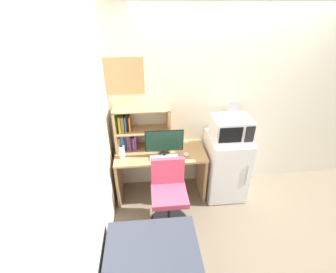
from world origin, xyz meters
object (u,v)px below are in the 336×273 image
at_px(microwave, 231,128).
at_px(desk_chair, 169,197).
at_px(wall_corkboard, 119,76).
at_px(hutch_bookshelf, 134,129).
at_px(desk_fan, 233,109).
at_px(computer_mouse, 186,154).
at_px(monitor, 164,143).
at_px(water_bottle, 122,152).
at_px(keyboard, 164,157).
at_px(mini_fridge, 226,166).
at_px(bed, 153,264).

bearing_deg(microwave, desk_chair, -151.25).
relative_size(desk_chair, wall_corkboard, 1.44).
xyz_separation_m(hutch_bookshelf, microwave, (1.25, -0.20, 0.06)).
xyz_separation_m(microwave, wall_corkboard, (-1.39, 0.32, 0.62)).
bearing_deg(desk_fan, computer_mouse, -174.51).
height_order(monitor, water_bottle, monitor).
xyz_separation_m(keyboard, wall_corkboard, (-0.52, 0.40, 0.96)).
bearing_deg(computer_mouse, mini_fridge, 5.55).
bearing_deg(water_bottle, bed, -74.50).
bearing_deg(water_bottle, mini_fridge, 0.96).
bearing_deg(desk_fan, hutch_bookshelf, 170.48).
distance_m(keyboard, mini_fridge, 0.92).
relative_size(monitor, microwave, 1.02).
distance_m(computer_mouse, microwave, 0.68).
relative_size(desk_fan, bed, 0.25).
distance_m(microwave, desk_fan, 0.27).
xyz_separation_m(keyboard, water_bottle, (-0.54, 0.06, 0.08)).
distance_m(mini_fridge, bed, 1.63).
xyz_separation_m(water_bottle, desk_chair, (0.56, -0.44, -0.42)).
bearing_deg(bed, microwave, 47.89).
bearing_deg(bed, water_bottle, 105.50).
bearing_deg(desk_fan, desk_chair, -151.02).
relative_size(microwave, wall_corkboard, 0.78).
relative_size(water_bottle, microwave, 0.40).
bearing_deg(desk_chair, bed, -107.69).
relative_size(computer_mouse, water_bottle, 0.47).
distance_m(monitor, desk_chair, 0.68).
relative_size(mini_fridge, bed, 1.02).
relative_size(microwave, desk_chair, 0.54).
relative_size(water_bottle, wall_corkboard, 0.31).
xyz_separation_m(computer_mouse, microwave, (0.58, 0.06, 0.34)).
height_order(keyboard, mini_fridge, mini_fridge).
height_order(bed, wall_corkboard, wall_corkboard).
bearing_deg(desk_chair, hutch_bookshelf, 120.58).
bearing_deg(bed, mini_fridge, 47.82).
relative_size(hutch_bookshelf, desk_fan, 3.07).
bearing_deg(hutch_bookshelf, desk_chair, -59.42).
bearing_deg(desk_chair, mini_fridge, 28.60).
distance_m(keyboard, water_bottle, 0.55).
xyz_separation_m(computer_mouse, wall_corkboard, (-0.81, 0.38, 0.95)).
distance_m(hutch_bookshelf, desk_chair, 0.99).
relative_size(keyboard, mini_fridge, 0.39).
bearing_deg(monitor, microwave, 3.17).
height_order(hutch_bookshelf, desk_fan, desk_fan).
bearing_deg(computer_mouse, desk_chair, -123.36).
height_order(mini_fridge, desk_chair, mini_fridge).
bearing_deg(bed, computer_mouse, 66.24).
bearing_deg(water_bottle, desk_chair, -38.22).
bearing_deg(bed, hutch_bookshelf, 96.54).
bearing_deg(keyboard, desk_chair, -86.73).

